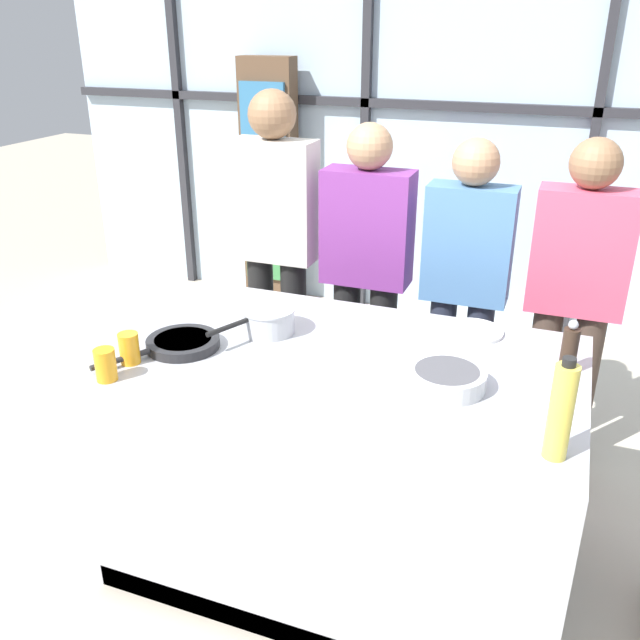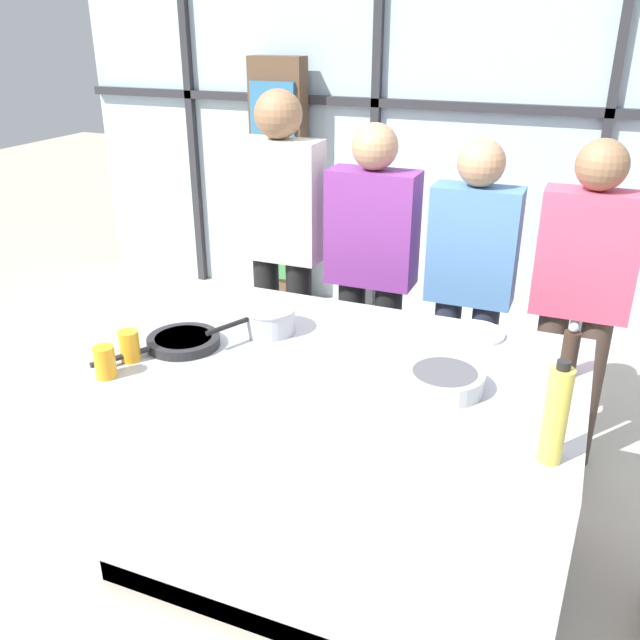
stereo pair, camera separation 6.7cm
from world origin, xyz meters
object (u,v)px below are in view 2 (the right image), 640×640
object	(u,v)px
spectator_center_left	(371,264)
pepper_grinder	(570,352)
spectator_far_left	(281,235)
juice_glass_far	(129,346)
juice_glass_near	(105,362)
white_plate	(475,333)
spectator_far_right	(581,292)
frying_pan	(182,341)
spectator_center_right	(470,280)
mixing_bowl	(444,380)
oil_bottle	(556,415)
saucepan	(268,319)

from	to	relation	value
spectator_center_left	pepper_grinder	world-z (taller)	spectator_center_left
spectator_far_left	juice_glass_far	distance (m)	1.35
juice_glass_near	juice_glass_far	world-z (taller)	same
white_plate	pepper_grinder	xyz separation A→B (m)	(0.37, -0.22, 0.09)
spectator_far_right	juice_glass_far	xyz separation A→B (m)	(-1.53, -1.35, 0.05)
frying_pan	white_plate	xyz separation A→B (m)	(1.04, 0.55, -0.01)
spectator_far_left	juice_glass_far	bearing A→B (deg)	90.61
frying_pan	juice_glass_far	bearing A→B (deg)	-122.33
spectator_center_right	frying_pan	xyz separation A→B (m)	(-0.90, -1.17, 0.02)
spectator_center_left	mixing_bowl	xyz separation A→B (m)	(0.64, -1.12, 0.02)
spectator_center_right	oil_bottle	bearing A→B (deg)	109.53
spectator_far_left	pepper_grinder	world-z (taller)	spectator_far_left
pepper_grinder	juice_glass_far	distance (m)	1.60
oil_bottle	saucepan	bearing A→B (deg)	157.01
spectator_center_left	spectator_far_right	xyz separation A→B (m)	(1.03, 0.00, -0.00)
spectator_far_left	mixing_bowl	bearing A→B (deg)	135.89
mixing_bowl	juice_glass_far	world-z (taller)	juice_glass_far
spectator_center_right	spectator_center_left	bearing A→B (deg)	-0.00
oil_bottle	juice_glass_near	distance (m)	1.52
spectator_far_left	oil_bottle	xyz separation A→B (m)	(1.53, -1.41, 0.05)
saucepan	pepper_grinder	distance (m)	1.16
spectator_center_right	mixing_bowl	world-z (taller)	spectator_center_right
frying_pan	pepper_grinder	distance (m)	1.45
oil_bottle	pepper_grinder	bearing A→B (deg)	88.98
white_plate	juice_glass_far	size ratio (longest dim) A/B	2.05
white_plate	saucepan	bearing A→B (deg)	-159.68
frying_pan	juice_glass_far	distance (m)	0.21
spectator_far_left	saucepan	bearing A→B (deg)	112.31
spectator_center_left	spectator_center_right	size ratio (longest dim) A/B	1.03
juice_glass_near	frying_pan	bearing A→B (deg)	70.59
saucepan	white_plate	world-z (taller)	saucepan
spectator_far_right	spectator_far_left	bearing A→B (deg)	0.00
white_plate	spectator_far_right	bearing A→B (deg)	59.20
spectator_far_right	white_plate	world-z (taller)	spectator_far_right
spectator_far_right	oil_bottle	xyz separation A→B (m)	(-0.01, -1.41, 0.14)
spectator_far_left	juice_glass_near	xyz separation A→B (m)	(0.01, -1.49, -0.05)
spectator_far_right	white_plate	size ratio (longest dim) A/B	6.64
spectator_center_left	spectator_center_right	bearing A→B (deg)	180.00
spectator_far_right	saucepan	size ratio (longest dim) A/B	4.10
frying_pan	pepper_grinder	world-z (taller)	pepper_grinder
mixing_bowl	frying_pan	bearing A→B (deg)	-176.74
mixing_bowl	spectator_center_right	bearing A→B (deg)	96.33
spectator_center_right	juice_glass_far	size ratio (longest dim) A/B	13.36
pepper_grinder	juice_glass_far	size ratio (longest dim) A/B	1.73
spectator_center_left	frying_pan	distance (m)	1.24
spectator_center_right	oil_bottle	xyz separation A→B (m)	(0.50, -1.41, 0.16)
spectator_center_right	frying_pan	bearing A→B (deg)	52.48
spectator_far_left	mixing_bowl	xyz separation A→B (m)	(1.15, -1.12, -0.07)
spectator_far_left	mixing_bowl	world-z (taller)	spectator_far_left
white_plate	oil_bottle	world-z (taller)	oil_bottle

